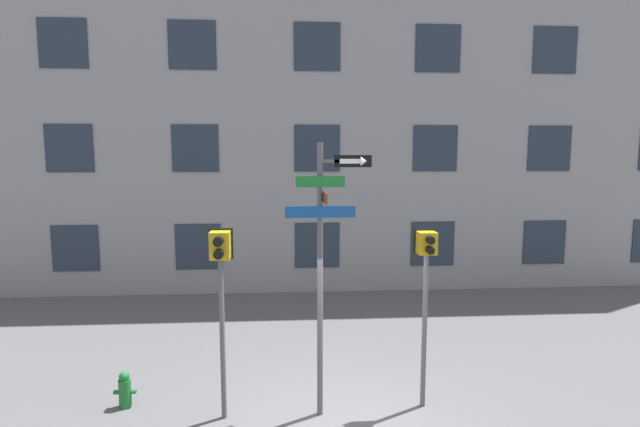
% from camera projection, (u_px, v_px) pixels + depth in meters
% --- Properties ---
extents(ground_plane, '(60.00, 60.00, 0.00)m').
position_uv_depth(ground_plane, '(348.00, 427.00, 7.49)').
color(ground_plane, '#515154').
extents(building_facade, '(24.00, 0.63, 11.22)m').
position_uv_depth(building_facade, '(316.00, 99.00, 14.34)').
color(building_facade, gray).
rests_on(building_facade, ground_plane).
extents(street_sign_pole, '(1.30, 1.01, 4.25)m').
position_uv_depth(street_sign_pole, '(324.00, 254.00, 7.54)').
color(street_sign_pole, '#4C4C51').
rests_on(street_sign_pole, ground_plane).
extents(pedestrian_signal_left, '(0.36, 0.40, 2.96)m').
position_uv_depth(pedestrian_signal_left, '(221.00, 273.00, 7.47)').
color(pedestrian_signal_left, '#4C4C51').
rests_on(pedestrian_signal_left, ground_plane).
extents(pedestrian_signal_right, '(0.34, 0.40, 2.90)m').
position_uv_depth(pedestrian_signal_right, '(426.00, 273.00, 7.84)').
color(pedestrian_signal_right, '#4C4C51').
rests_on(pedestrian_signal_right, ground_plane).
extents(fire_hydrant, '(0.35, 0.19, 0.60)m').
position_uv_depth(fire_hydrant, '(125.00, 390.00, 8.05)').
color(fire_hydrant, '#196028').
rests_on(fire_hydrant, ground_plane).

